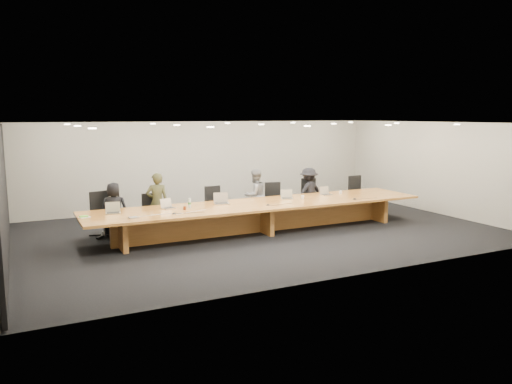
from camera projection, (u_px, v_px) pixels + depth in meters
ground at (261, 231)px, 12.99m from camera, size 12.00×12.00×0.00m
back_wall at (207, 165)px, 16.33m from camera, size 12.00×0.02×2.80m
left_wall_panel at (2, 195)px, 10.21m from camera, size 0.08×7.84×2.74m
conference_table at (261, 212)px, 12.91m from camera, size 9.00×1.80×0.75m
chair_far_left at (104, 214)px, 12.35m from camera, size 0.72×0.72×1.15m
chair_left at (152, 213)px, 12.84m from camera, size 0.52×0.52×1.02m
chair_mid_left at (216, 205)px, 13.71m from camera, size 0.56×0.56×1.08m
chair_mid_right at (274, 201)px, 14.37m from camera, size 0.67×0.67×1.10m
chair_right at (312, 197)px, 14.99m from camera, size 0.61×0.61×1.14m
chair_far_right at (359, 193)px, 15.67m from camera, size 0.61×0.61×1.13m
person_a at (114, 209)px, 12.45m from camera, size 0.72×0.53×1.35m
person_b at (157, 202)px, 12.83m from camera, size 0.62×0.46×1.55m
person_c at (255, 195)px, 14.15m from camera, size 0.84×0.73×1.49m
person_d at (309, 192)px, 14.81m from camera, size 1.04×0.73×1.47m
laptop_a at (113, 208)px, 11.50m from camera, size 0.37×0.29×0.26m
laptop_b at (169, 203)px, 12.12m from camera, size 0.37×0.32×0.25m
laptop_c at (222, 198)px, 12.73m from camera, size 0.42×0.34×0.29m
laptop_d at (287, 194)px, 13.54m from camera, size 0.38×0.33×0.25m
laptop_e at (327, 191)px, 14.19m from camera, size 0.33×0.25×0.24m
water_bottle at (190, 203)px, 12.20m from camera, size 0.10×0.10×0.23m
amber_mug at (185, 208)px, 11.94m from camera, size 0.07×0.07×0.09m
paper_cup_near at (303, 197)px, 13.51m from camera, size 0.10×0.10×0.10m
paper_cup_far at (341, 192)px, 14.40m from camera, size 0.08×0.08×0.09m
notepad at (84, 217)px, 11.07m from camera, size 0.28×0.25×0.01m
lime_gadget at (84, 216)px, 11.05m from camera, size 0.19×0.12×0.03m
av_box at (133, 218)px, 10.98m from camera, size 0.22×0.18×0.03m
mic_left at (174, 213)px, 11.47m from camera, size 0.13×0.13×0.03m
mic_center at (268, 205)px, 12.57m from camera, size 0.12×0.12×0.03m
mic_right at (355, 199)px, 13.45m from camera, size 0.13×0.13×0.03m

